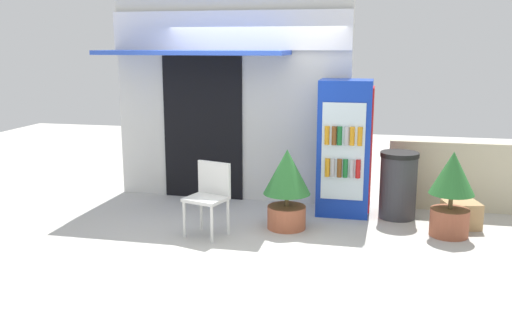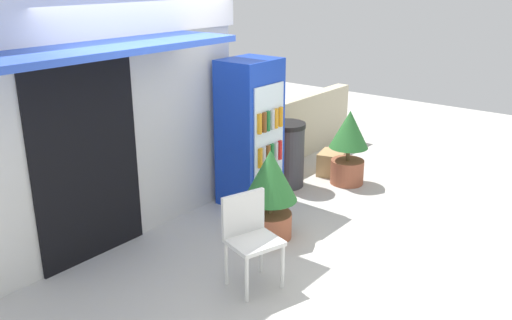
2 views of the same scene
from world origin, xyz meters
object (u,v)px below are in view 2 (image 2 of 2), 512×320
drink_cooler (251,133)px  cardboard_box (332,163)px  potted_plant_curbside (349,143)px  trash_bin (286,154)px  plastic_chair (249,233)px  potted_plant_near_shop (270,188)px

drink_cooler → cardboard_box: bearing=-11.5°
potted_plant_curbside → trash_bin: (-0.59, 0.61, -0.13)m
plastic_chair → potted_plant_near_shop: 0.97m
drink_cooler → potted_plant_near_shop: bearing=-129.3°
potted_plant_near_shop → plastic_chair: bearing=-154.3°
drink_cooler → trash_bin: bearing=-3.4°
potted_plant_near_shop → trash_bin: 1.56m
plastic_chair → cardboard_box: (3.00, 0.91, -0.35)m
cardboard_box → drink_cooler: bearing=168.5°
potted_plant_near_shop → trash_bin: (1.36, 0.75, -0.13)m
trash_bin → potted_plant_near_shop: bearing=-151.1°
drink_cooler → plastic_chair: bearing=-141.4°
drink_cooler → cardboard_box: (1.48, -0.30, -0.74)m
plastic_chair → potted_plant_curbside: size_ratio=0.85×
drink_cooler → trash_bin: 0.85m
plastic_chair → trash_bin: bearing=27.7°
cardboard_box → trash_bin: bearing=161.3°
drink_cooler → potted_plant_curbside: bearing=-26.6°
potted_plant_near_shop → trash_bin: potted_plant_near_shop is taller
plastic_chair → potted_plant_curbside: (2.82, 0.56, 0.06)m
drink_cooler → potted_plant_near_shop: (-0.65, -0.79, -0.33)m
potted_plant_curbside → cardboard_box: potted_plant_curbside is taller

